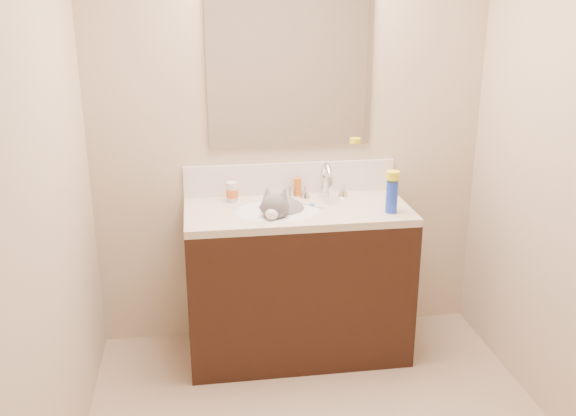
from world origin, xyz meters
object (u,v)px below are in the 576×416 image
object	(u,v)px
vanity_cabinet	(297,285)
pill_bottle	(232,192)
silver_jar	(291,192)
cat	(281,215)
basin	(276,223)
amber_bottle	(298,187)
faucet	(326,184)
spray_can	(392,197)

from	to	relation	value
vanity_cabinet	pill_bottle	xyz separation A→B (m)	(-0.34, 0.17, 0.50)
silver_jar	cat	bearing A→B (deg)	-112.28
basin	amber_bottle	xyz separation A→B (m)	(0.15, 0.25, 0.12)
vanity_cabinet	cat	bearing A→B (deg)	-177.22
cat	faucet	bearing A→B (deg)	49.22
silver_jar	faucet	bearing A→B (deg)	-20.62
pill_bottle	spray_can	bearing A→B (deg)	-20.76
faucet	vanity_cabinet	bearing A→B (deg)	-142.71
vanity_cabinet	spray_can	bearing A→B (deg)	-16.59
basin	cat	bearing A→B (deg)	43.49
pill_bottle	silver_jar	distance (m)	0.33
faucet	amber_bottle	xyz separation A→B (m)	(-0.15, 0.08, -0.04)
basin	cat	size ratio (longest dim) A/B	1.06
cat	spray_can	bearing A→B (deg)	8.28
faucet	cat	distance (m)	0.33
cat	amber_bottle	world-z (taller)	cat
amber_bottle	vanity_cabinet	bearing A→B (deg)	-98.94
pill_bottle	amber_bottle	distance (m)	0.38
basin	silver_jar	xyz separation A→B (m)	(0.11, 0.24, 0.10)
pill_bottle	spray_can	distance (m)	0.86
silver_jar	spray_can	distance (m)	0.59
vanity_cabinet	faucet	bearing A→B (deg)	37.29
vanity_cabinet	faucet	size ratio (longest dim) A/B	4.29
silver_jar	spray_can	size ratio (longest dim) A/B	0.32
vanity_cabinet	spray_can	distance (m)	0.72
cat	amber_bottle	distance (m)	0.27
basin	spray_can	size ratio (longest dim) A/B	2.69
amber_bottle	basin	bearing A→B (deg)	-121.78
amber_bottle	spray_can	world-z (taller)	spray_can
vanity_cabinet	faucet	distance (m)	0.58
faucet	spray_can	bearing A→B (deg)	-43.67
vanity_cabinet	cat	size ratio (longest dim) A/B	2.83
vanity_cabinet	pill_bottle	world-z (taller)	pill_bottle
cat	basin	bearing A→B (deg)	-114.70
cat	amber_bottle	size ratio (longest dim) A/B	4.18
faucet	cat	world-z (taller)	faucet
silver_jar	amber_bottle	size ratio (longest dim) A/B	0.52
cat	pill_bottle	world-z (taller)	cat
basin	cat	xyz separation A→B (m)	(0.03, 0.03, 0.04)
vanity_cabinet	basin	world-z (taller)	basin
faucet	pill_bottle	world-z (taller)	faucet
basin	faucet	bearing A→B (deg)	29.12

